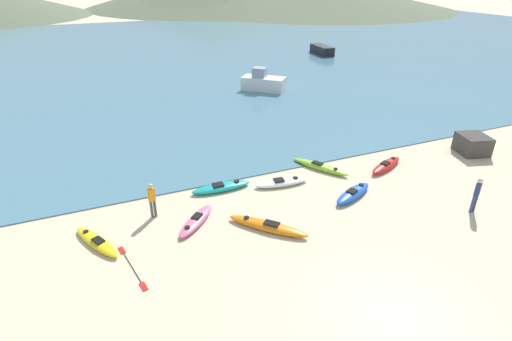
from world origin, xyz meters
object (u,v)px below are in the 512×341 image
object	(u,v)px
kayak_on_sand_5	(281,182)
person_near_foreground	(477,193)
kayak_on_sand_0	(97,242)
moored_boat_4	(263,82)
kayak_on_sand_3	(386,165)
moored_boat_1	(322,50)
shoreline_rock	(473,144)
loose_paddle	(132,267)
person_near_waterline	(152,198)
kayak_on_sand_4	(353,193)
kayak_on_sand_7	(320,167)
kayak_on_sand_1	(221,187)
kayak_on_sand_6	(268,226)
kayak_on_sand_2	(196,221)

from	to	relation	value
kayak_on_sand_5	person_near_foreground	distance (m)	8.67
kayak_on_sand_0	moored_boat_4	xyz separation A→B (m)	(14.80, 17.30, 0.60)
kayak_on_sand_3	person_near_foreground	distance (m)	5.03
moored_boat_1	kayak_on_sand_0	bearing A→B (deg)	-133.86
shoreline_rock	loose_paddle	bearing A→B (deg)	-172.68
person_near_foreground	loose_paddle	distance (m)	14.53
kayak_on_sand_5	person_near_waterline	world-z (taller)	person_near_waterline
kayak_on_sand_0	person_near_foreground	bearing A→B (deg)	-14.64
kayak_on_sand_4	moored_boat_4	bearing A→B (deg)	79.17
kayak_on_sand_3	kayak_on_sand_5	size ratio (longest dim) A/B	1.00
kayak_on_sand_7	moored_boat_1	distance (m)	31.67
kayak_on_sand_1	moored_boat_4	bearing A→B (deg)	59.33
person_near_waterline	moored_boat_4	size ratio (longest dim) A/B	0.43
kayak_on_sand_0	shoreline_rock	world-z (taller)	shoreline_rock
kayak_on_sand_6	person_near_waterline	bearing A→B (deg)	146.15
loose_paddle	kayak_on_sand_6	bearing A→B (deg)	2.45
moored_boat_1	loose_paddle	xyz separation A→B (m)	(-26.95, -31.07, -0.56)
person_near_foreground	moored_boat_1	distance (m)	35.49
kayak_on_sand_5	person_near_foreground	size ratio (longest dim) A/B	1.66
kayak_on_sand_2	moored_boat_4	xyz separation A→B (m)	(10.86, 17.42, 0.59)
kayak_on_sand_6	moored_boat_1	size ratio (longest dim) A/B	0.77
kayak_on_sand_7	moored_boat_4	size ratio (longest dim) A/B	0.83
kayak_on_sand_6	kayak_on_sand_7	bearing A→B (deg)	38.64
shoreline_rock	kayak_on_sand_7	bearing A→B (deg)	170.11
kayak_on_sand_5	moored_boat_1	distance (m)	33.74
loose_paddle	moored_boat_1	bearing A→B (deg)	49.06
kayak_on_sand_0	kayak_on_sand_7	bearing A→B (deg)	10.89
person_near_waterline	moored_boat_4	xyz separation A→B (m)	(12.39, 16.21, -0.20)
moored_boat_1	loose_paddle	size ratio (longest dim) A/B	1.41
kayak_on_sand_7	loose_paddle	size ratio (longest dim) A/B	1.14
kayak_on_sand_1	shoreline_rock	xyz separation A→B (m)	(14.77, -1.58, 0.39)
moored_boat_1	loose_paddle	distance (m)	41.13
kayak_on_sand_3	person_near_waterline	bearing A→B (deg)	179.12
kayak_on_sand_4	kayak_on_sand_6	distance (m)	4.84
person_near_waterline	moored_boat_4	bearing A→B (deg)	52.60
kayak_on_sand_3	shoreline_rock	bearing A→B (deg)	-3.05
person_near_foreground	person_near_waterline	bearing A→B (deg)	158.52
kayak_on_sand_1	kayak_on_sand_7	bearing A→B (deg)	0.27
shoreline_rock	kayak_on_sand_5	bearing A→B (deg)	175.80
person_near_foreground	person_near_waterline	size ratio (longest dim) A/B	1.03
kayak_on_sand_1	kayak_on_sand_7	size ratio (longest dim) A/B	0.93
kayak_on_sand_4	person_near_waterline	xyz separation A→B (m)	(-8.91, 1.98, 0.75)
person_near_waterline	shoreline_rock	xyz separation A→B (m)	(18.19, -0.50, -0.39)
loose_paddle	shoreline_rock	distance (m)	19.70
kayak_on_sand_7	shoreline_rock	bearing A→B (deg)	-9.89
kayak_on_sand_2	moored_boat_1	world-z (taller)	moored_boat_1
kayak_on_sand_1	kayak_on_sand_3	xyz separation A→B (m)	(8.89, -1.26, 0.03)
kayak_on_sand_0	kayak_on_sand_4	xyz separation A→B (m)	(11.32, -0.89, 0.05)
kayak_on_sand_7	person_near_foreground	bearing A→B (deg)	-57.20
kayak_on_sand_2	person_near_foreground	size ratio (longest dim) A/B	1.39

